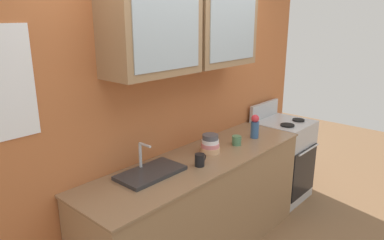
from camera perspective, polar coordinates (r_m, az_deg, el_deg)
The scene contains 8 objects.
back_wall_unit at distance 3.09m, azimuth -2.98°, elevation 6.51°, with size 4.04×0.45×2.84m.
counter at distance 3.28m, azimuth 1.38°, elevation -13.69°, with size 2.31×0.64×0.94m.
stove_range at distance 4.38m, azimuth 14.00°, elevation -6.03°, with size 0.59×0.62×1.12m.
sink_faucet at distance 2.78m, azimuth -6.62°, elevation -8.20°, with size 0.52×0.29×0.24m.
bowl_stack at distance 3.17m, azimuth 2.90°, elevation -3.87°, with size 0.17×0.17×0.17m.
vase at distance 3.58m, azimuth 9.93°, elevation -1.01°, with size 0.08×0.08×0.24m.
cup_near_sink at distance 2.90m, azimuth 1.25°, elevation -6.34°, with size 0.12×0.08×0.10m.
cup_near_bowls at distance 3.39m, azimuth 7.10°, elevation -3.22°, with size 0.12×0.09×0.09m.
Camera 1 is at (-2.17, -1.83, 2.11)m, focal length 33.64 mm.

